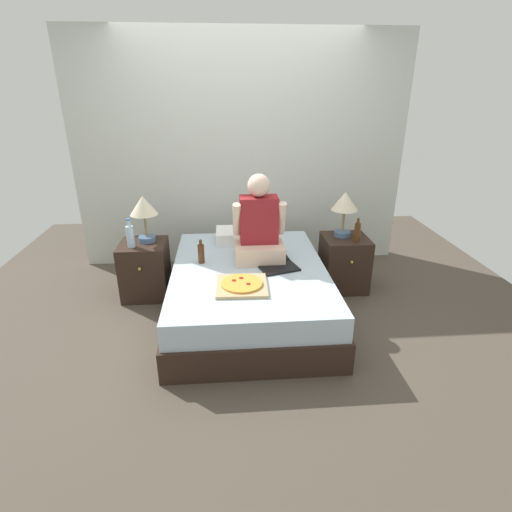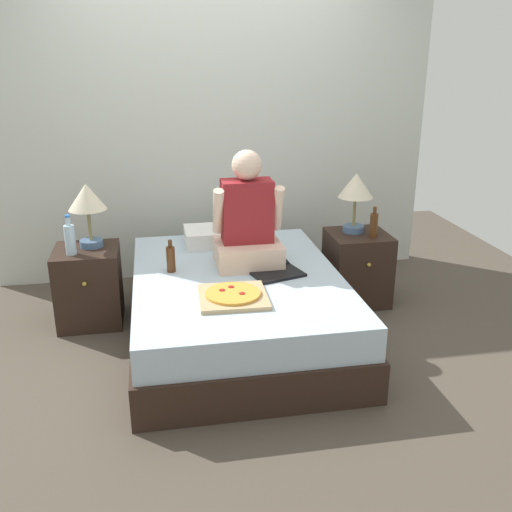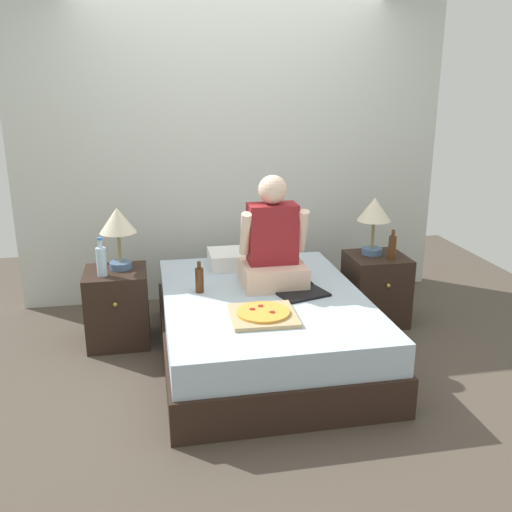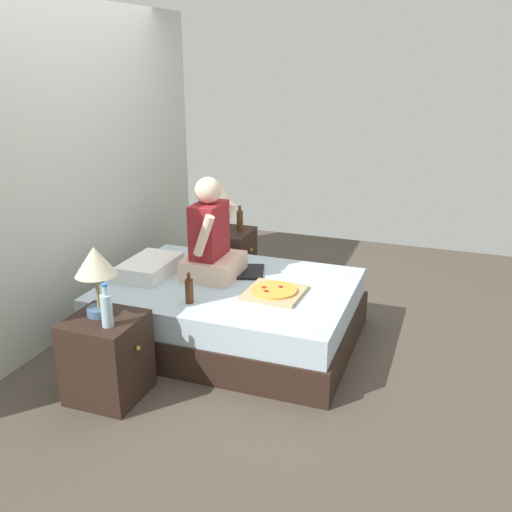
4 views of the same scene
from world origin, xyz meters
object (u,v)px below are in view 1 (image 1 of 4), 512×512
object	(u,v)px
bed	(249,290)
laptop	(276,264)
beer_bottle_on_bed	(201,253)
water_bottle	(130,236)
person_seated	(259,229)
lamp_on_left_nightstand	(144,209)
beer_bottle	(357,232)
nightstand_right	(344,263)
pizza_box	(242,285)
lamp_on_right_nightstand	(345,204)
nightstand_left	(145,269)

from	to	relation	value
bed	laptop	world-z (taller)	laptop
bed	beer_bottle_on_bed	distance (m)	0.55
water_bottle	person_seated	distance (m)	1.19
lamp_on_left_nightstand	beer_bottle	bearing A→B (deg)	-4.23
lamp_on_left_nightstand	nightstand_right	xyz separation A→B (m)	(1.96, -0.05, -0.60)
bed	nightstand_right	bearing A→B (deg)	23.69
lamp_on_left_nightstand	pizza_box	distance (m)	1.30
lamp_on_right_nightstand	water_bottle	bearing A→B (deg)	-176.09
nightstand_left	pizza_box	bearing A→B (deg)	-41.82
person_seated	lamp_on_right_nightstand	bearing A→B (deg)	18.79
laptop	beer_bottle_on_bed	distance (m)	0.68
beer_bottle_on_bed	lamp_on_right_nightstand	bearing A→B (deg)	14.47
lamp_on_left_nightstand	beer_bottle	world-z (taller)	lamp_on_left_nightstand
beer_bottle_on_bed	nightstand_right	bearing A→B (deg)	12.26
bed	pizza_box	xyz separation A→B (m)	(-0.08, -0.38, 0.25)
lamp_on_left_nightstand	pizza_box	xyz separation A→B (m)	(0.88, -0.87, -0.40)
nightstand_right	beer_bottle	xyz separation A→B (m)	(0.07, -0.10, 0.37)
bed	laptop	bearing A→B (deg)	0.85
lamp_on_left_nightstand	laptop	xyz separation A→B (m)	(1.20, -0.48, -0.39)
laptop	beer_bottle_on_bed	bearing A→B (deg)	169.24
water_bottle	pizza_box	bearing A→B (deg)	-36.23
nightstand_left	beer_bottle_on_bed	bearing A→B (deg)	-28.17
person_seated	laptop	bearing A→B (deg)	-54.44
bed	water_bottle	distance (m)	1.21
bed	person_seated	world-z (taller)	person_seated
nightstand_left	bed	bearing A→B (deg)	-23.69
nightstand_left	lamp_on_left_nightstand	distance (m)	0.60
pizza_box	lamp_on_left_nightstand	bearing A→B (deg)	135.21
beer_bottle_on_bed	person_seated	bearing A→B (deg)	7.01
beer_bottle	person_seated	distance (m)	0.98
water_bottle	beer_bottle_on_bed	size ratio (longest dim) A/B	1.25
person_seated	pizza_box	bearing A→B (deg)	-107.83
nightstand_left	laptop	size ratio (longest dim) A/B	1.13
lamp_on_right_nightstand	person_seated	xyz separation A→B (m)	(-0.86, -0.29, -0.13)
laptop	pizza_box	xyz separation A→B (m)	(-0.32, -0.39, -0.00)
beer_bottle	beer_bottle_on_bed	distance (m)	1.51
laptop	person_seated	bearing A→B (deg)	125.56
bed	lamp_on_right_nightstand	distance (m)	1.26
laptop	bed	bearing A→B (deg)	-179.15
water_bottle	pizza_box	distance (m)	1.25
bed	beer_bottle_on_bed	world-z (taller)	beer_bottle_on_bed
nightstand_left	beer_bottle	size ratio (longest dim) A/B	2.39
nightstand_right	beer_bottle_on_bed	world-z (taller)	beer_bottle_on_bed
bed	lamp_on_right_nightstand	bearing A→B (deg)	26.75
water_bottle	nightstand_right	distance (m)	2.11
water_bottle	beer_bottle_on_bed	bearing A→B (deg)	-18.43
bed	beer_bottle	bearing A→B (deg)	17.56
person_seated	laptop	distance (m)	0.35
bed	pizza_box	size ratio (longest dim) A/B	4.56
water_bottle	pizza_box	world-z (taller)	water_bottle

